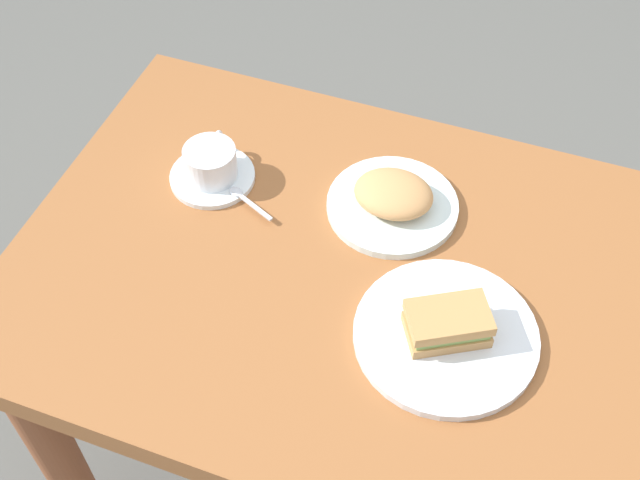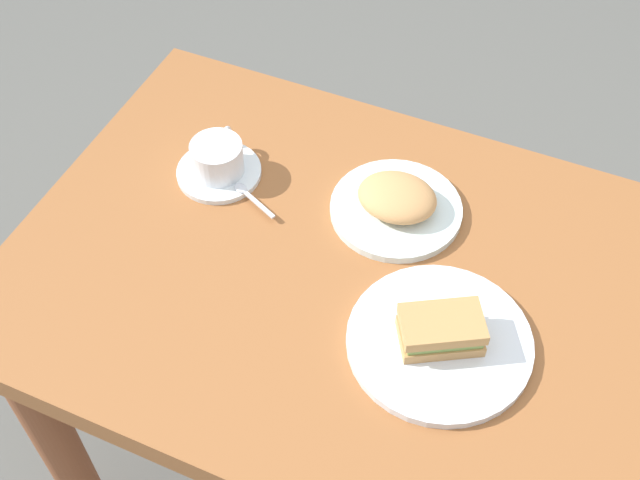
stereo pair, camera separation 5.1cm
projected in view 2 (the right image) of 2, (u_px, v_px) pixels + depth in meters
name	position (u px, v px, depth m)	size (l,w,h in m)	color
dining_table	(411.00, 338.00, 1.34)	(1.27, 0.75, 0.74)	#95592F
sandwich_plate	(439.00, 342.00, 1.19)	(0.27, 0.27, 0.01)	white
sandwich_front	(441.00, 330.00, 1.17)	(0.14, 0.12, 0.05)	tan
coffee_saucer	(219.00, 172.00, 1.41)	(0.14, 0.14, 0.01)	white
coffee_cup	(217.00, 157.00, 1.38)	(0.09, 0.11, 0.06)	white
spoon	(248.00, 194.00, 1.37)	(0.09, 0.05, 0.01)	silver
side_plate	(396.00, 209.00, 1.35)	(0.22, 0.22, 0.01)	silver
side_food_pile	(397.00, 197.00, 1.33)	(0.13, 0.11, 0.04)	tan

